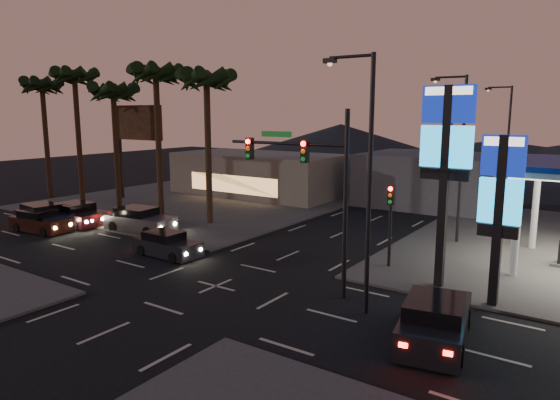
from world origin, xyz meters
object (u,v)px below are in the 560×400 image
Objects in this scene: car_lane_b_front at (140,221)px; car_lane_a_rear at (43,217)px; traffic_signal_mast at (310,174)px; car_lane_b_mid at (78,214)px; suv_station at (435,321)px; car_lane_b_rear at (75,215)px; car_lane_a_mid at (40,222)px; pylon_sign_tall at (446,147)px; car_lane_a_front at (167,245)px; pylon_sign_short at (501,195)px.

car_lane_a_rear is at bearing -155.25° from car_lane_b_front.
car_lane_a_rear is (-21.56, 0.23, -4.47)m from traffic_signal_mast.
car_lane_b_mid is (-20.52, 2.25, -4.51)m from traffic_signal_mast.
suv_station is (21.37, -5.12, 0.00)m from car_lane_b_front.
car_lane_b_mid reaches higher than car_lane_b_rear.
car_lane_b_rear is 26.95m from suv_station.
car_lane_a_mid is 2.44m from car_lane_b_rear.
pylon_sign_tall is at bearing 7.10° from car_lane_a_rear.
pylon_sign_tall is 2.17× the size of car_lane_a_front.
pylon_sign_short is 29.15m from car_lane_a_rear.
car_lane_a_mid is 0.96× the size of car_lane_b_rear.
suv_station is (26.78, -4.16, 0.04)m from car_lane_b_mid.
car_lane_a_front is 11.22m from car_lane_b_rear.
pylon_sign_short is (2.50, -1.00, -1.74)m from pylon_sign_tall.
car_lane_a_rear is 1.02× the size of car_lane_b_front.
car_lane_b_mid is at bearing 169.78° from car_lane_a_front.
pylon_sign_short is 27.95m from car_lane_b_rear.
car_lane_a_mid is 0.88× the size of car_lane_a_rear.
car_lane_b_mid is 1.01× the size of car_lane_b_rear.
pylon_sign_short is 1.36× the size of suv_station.
car_lane_a_mid is at bearing -91.56° from car_lane_b_mid.
traffic_signal_mast is 21.13m from car_lane_b_mid.
car_lane_a_rear is 2.02m from car_lane_b_rear.
suv_station reaches higher than car_lane_a_front.
car_lane_a_rear reaches higher than car_lane_b_front.
traffic_signal_mast is at bearing -0.62° from car_lane_a_rear.
car_lane_b_front is at bearing 24.75° from car_lane_a_rear.
pylon_sign_short is at bearing 4.52° from car_lane_a_rear.
car_lane_a_front is at bearing -8.58° from car_lane_b_rear.
pylon_sign_tall is at bearing 13.15° from car_lane_a_front.
car_lane_a_mid is 0.89× the size of car_lane_b_front.
pylon_sign_tall is at bearing 9.07° from car_lane_a_mid.
suv_station is (26.85, -1.38, 0.09)m from car_lane_a_mid.
car_lane_a_rear is 1.10× the size of car_lane_b_rear.
car_lane_a_rear is 1.01× the size of suv_station.
suv_station is at bearing -4.41° from car_lane_a_rear.
pylon_sign_short is at bearing -21.80° from pylon_sign_tall.
pylon_sign_tall is 15.55m from car_lane_a_front.
car_lane_a_rear reaches higher than car_lane_a_mid.
pylon_sign_short is 1.47× the size of car_lane_b_mid.
car_lane_b_rear is at bearing 55.57° from car_lane_a_rear.
car_lane_b_front is 5.46m from car_lane_b_rear.
suv_station is (-0.99, -4.42, -3.90)m from pylon_sign_short.
car_lane_a_mid is (-27.84, -3.05, -3.99)m from pylon_sign_short.
pylon_sign_tall is at bearing 0.88° from car_lane_b_front.
car_lane_a_front is 11.30m from car_lane_a_mid.
car_lane_b_front is (-19.86, -0.31, -5.64)m from pylon_sign_tall.
car_lane_b_mid is (1.04, 2.01, -0.04)m from car_lane_a_rear.
car_lane_b_front is at bearing -179.12° from pylon_sign_tall.
pylon_sign_tall is at bearing 36.52° from traffic_signal_mast.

